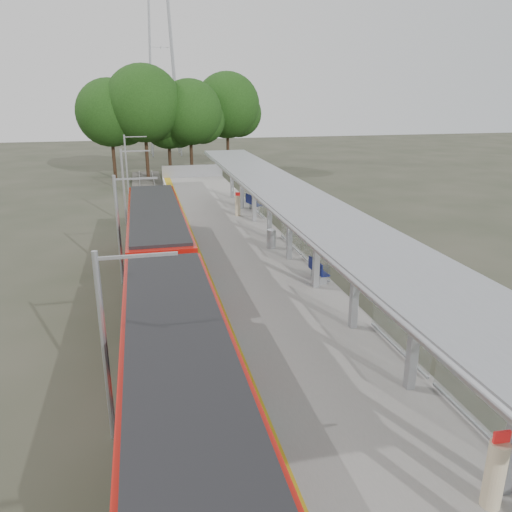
{
  "coord_description": "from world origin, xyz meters",
  "views": [
    {
      "loc": [
        -5.07,
        -5.1,
        9.06
      ],
      "look_at": [
        -0.43,
        14.93,
        2.3
      ],
      "focal_mm": 35.0,
      "sensor_mm": 36.0,
      "label": 1
    }
  ],
  "objects_px": {
    "bench_far": "(253,202)",
    "info_pillar_near": "(495,474)",
    "litter_bin": "(271,239)",
    "info_pillar_far": "(238,206)",
    "train": "(165,290)",
    "bench_mid": "(317,270)"
  },
  "relations": [
    {
      "from": "train",
      "to": "bench_mid",
      "type": "height_order",
      "value": "train"
    },
    {
      "from": "train",
      "to": "info_pillar_far",
      "type": "relative_size",
      "value": 17.05
    },
    {
      "from": "info_pillar_far",
      "to": "info_pillar_near",
      "type": "bearing_deg",
      "value": -65.28
    },
    {
      "from": "bench_mid",
      "to": "bench_far",
      "type": "xyz_separation_m",
      "value": [
        0.25,
        14.24,
        0.09
      ]
    },
    {
      "from": "bench_mid",
      "to": "info_pillar_near",
      "type": "height_order",
      "value": "info_pillar_near"
    },
    {
      "from": "bench_mid",
      "to": "bench_far",
      "type": "relative_size",
      "value": 0.83
    },
    {
      "from": "bench_far",
      "to": "litter_bin",
      "type": "relative_size",
      "value": 1.68
    },
    {
      "from": "bench_far",
      "to": "train",
      "type": "bearing_deg",
      "value": -128.91
    },
    {
      "from": "train",
      "to": "bench_far",
      "type": "height_order",
      "value": "train"
    },
    {
      "from": "info_pillar_far",
      "to": "bench_far",
      "type": "bearing_deg",
      "value": 67.21
    },
    {
      "from": "info_pillar_far",
      "to": "litter_bin",
      "type": "distance_m",
      "value": 7.76
    },
    {
      "from": "info_pillar_near",
      "to": "litter_bin",
      "type": "height_order",
      "value": "info_pillar_near"
    },
    {
      "from": "bench_mid",
      "to": "info_pillar_near",
      "type": "xyz_separation_m",
      "value": [
        -0.92,
        -13.03,
        0.27
      ]
    },
    {
      "from": "bench_mid",
      "to": "litter_bin",
      "type": "relative_size",
      "value": 1.4
    },
    {
      "from": "bench_far",
      "to": "info_pillar_near",
      "type": "height_order",
      "value": "info_pillar_near"
    },
    {
      "from": "bench_far",
      "to": "info_pillar_far",
      "type": "bearing_deg",
      "value": -152.82
    },
    {
      "from": "info_pillar_near",
      "to": "litter_bin",
      "type": "xyz_separation_m",
      "value": [
        0.15,
        18.28,
        -0.27
      ]
    },
    {
      "from": "train",
      "to": "litter_bin",
      "type": "relative_size",
      "value": 26.98
    },
    {
      "from": "bench_far",
      "to": "litter_bin",
      "type": "xyz_separation_m",
      "value": [
        -1.01,
        -9.0,
        -0.08
      ]
    },
    {
      "from": "info_pillar_near",
      "to": "litter_bin",
      "type": "relative_size",
      "value": 1.76
    },
    {
      "from": "info_pillar_near",
      "to": "info_pillar_far",
      "type": "xyz_separation_m",
      "value": [
        -0.18,
        26.02,
        -0.08
      ]
    },
    {
      "from": "train",
      "to": "bench_mid",
      "type": "xyz_separation_m",
      "value": [
        6.85,
        2.31,
        -0.55
      ]
    }
  ]
}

